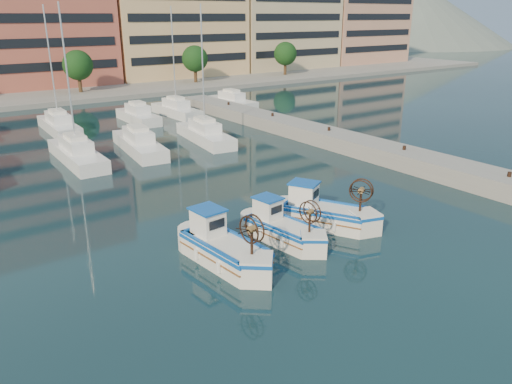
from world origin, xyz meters
name	(u,v)px	position (x,y,z in m)	size (l,w,h in m)	color
ground	(332,235)	(0.00, 0.00, 0.00)	(300.00, 300.00, 0.00)	#16373B
quay	(382,152)	(13.00, 8.00, 0.60)	(3.00, 60.00, 1.20)	gray
waterfront	(83,11)	(9.23, 65.04, 11.10)	(180.00, 40.00, 25.60)	gray
hill_east	(398,45)	(140.00, 110.00, 0.00)	(160.00, 160.00, 50.00)	slate
yacht_marina	(96,135)	(-2.98, 27.11, 0.53)	(36.06, 23.00, 11.50)	white
fishing_boat_a	(223,246)	(-6.18, 0.69, 0.81)	(2.32, 4.79, 2.94)	silver
fishing_boat_b	(281,227)	(-2.59, 0.96, 0.72)	(2.24, 4.27, 2.60)	silver
fishing_boat_c	(322,212)	(0.36, 1.18, 0.80)	(3.76, 4.77, 2.89)	silver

